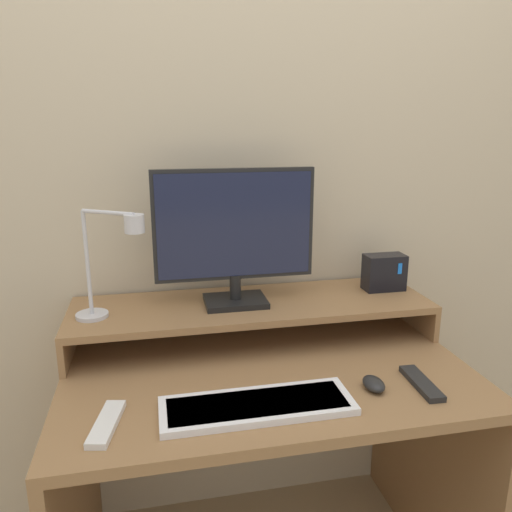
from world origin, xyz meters
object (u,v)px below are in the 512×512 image
object	(u,v)px
remote_control	(107,424)
remote_secondary	(421,383)
router_dock	(384,272)
keyboard	(257,405)
desk_lamp	(111,260)
mouse	(374,384)
monitor	(235,233)

from	to	relation	value
remote_control	remote_secondary	bearing A→B (deg)	1.28
remote_control	remote_secondary	size ratio (longest dim) A/B	1.02
router_dock	keyboard	size ratio (longest dim) A/B	0.29
desk_lamp	remote_secondary	bearing A→B (deg)	-22.62
remote_secondary	router_dock	bearing A→B (deg)	78.07
desk_lamp	keyboard	xyz separation A→B (m)	(0.35, -0.35, -0.29)
mouse	router_dock	bearing A→B (deg)	62.16
monitor	desk_lamp	xyz separation A→B (m)	(-0.37, -0.07, -0.05)
router_dock	remote_secondary	xyz separation A→B (m)	(-0.09, -0.44, -0.17)
keyboard	remote_control	bearing A→B (deg)	179.86
desk_lamp	monitor	bearing A→B (deg)	10.86
mouse	remote_control	bearing A→B (deg)	-177.58
mouse	monitor	bearing A→B (deg)	127.45
monitor	keyboard	size ratio (longest dim) A/B	1.05
monitor	remote_secondary	world-z (taller)	monitor
keyboard	remote_control	world-z (taller)	keyboard
remote_control	keyboard	bearing A→B (deg)	-0.14
desk_lamp	remote_control	distance (m)	0.46
monitor	remote_secondary	distance (m)	0.69
desk_lamp	mouse	bearing A→B (deg)	-25.80
monitor	router_dock	world-z (taller)	monitor
monitor	mouse	bearing A→B (deg)	-52.55
monitor	keyboard	xyz separation A→B (m)	(-0.02, -0.42, -0.34)
monitor	remote_control	size ratio (longest dim) A/B	2.74
desk_lamp	mouse	size ratio (longest dim) A/B	4.01
monitor	mouse	world-z (taller)	monitor
desk_lamp	keyboard	world-z (taller)	desk_lamp
mouse	desk_lamp	bearing A→B (deg)	154.20
router_dock	mouse	distance (m)	0.51
keyboard	mouse	world-z (taller)	mouse
monitor	desk_lamp	distance (m)	0.38
desk_lamp	mouse	xyz separation A→B (m)	(0.67, -0.32, -0.29)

